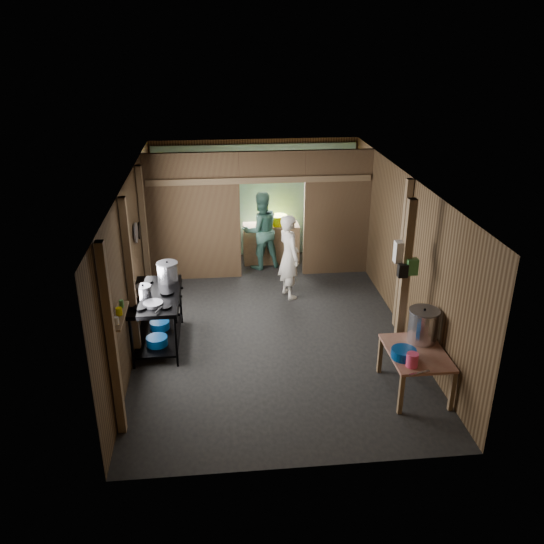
{
  "coord_description": "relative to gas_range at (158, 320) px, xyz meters",
  "views": [
    {
      "loc": [
        -0.86,
        -8.65,
        4.77
      ],
      "look_at": [
        0.0,
        -0.2,
        1.1
      ],
      "focal_mm": 37.35,
      "sensor_mm": 36.0,
      "label": 1
    }
  ],
  "objects": [
    {
      "name": "bag_green",
      "position": [
        3.8,
        -0.91,
        1.15
      ],
      "size": [
        0.16,
        0.12,
        0.24
      ],
      "primitive_type": "cube",
      "color": "#428A42",
      "rests_on": "post_free"
    },
    {
      "name": "jar_white",
      "position": [
        -0.27,
        -1.9,
        1.01
      ],
      "size": [
        0.07,
        0.07,
        0.1
      ],
      "primitive_type": "cylinder",
      "color": "silver",
      "rests_on": "wall_shelf"
    },
    {
      "name": "yellow_tub",
      "position": [
        2.35,
        3.4,
        0.5
      ],
      "size": [
        0.38,
        0.38,
        0.21
      ],
      "primitive_type": "cylinder",
      "color": "#E7DC00",
      "rests_on": "back_counter"
    },
    {
      "name": "post_left_b",
      "position": [
        -0.3,
        -0.35,
        0.85
      ],
      "size": [
        0.1,
        0.12,
        2.6
      ],
      "primitive_type": "cube",
      "color": "olive",
      "rests_on": "floor"
    },
    {
      "name": "back_counter",
      "position": [
        2.18,
        3.4,
        -0.03
      ],
      "size": [
        1.2,
        0.5,
        0.85
      ],
      "primitive_type": "cube",
      "color": "olive",
      "rests_on": "floor"
    },
    {
      "name": "floor",
      "position": [
        1.88,
        0.45,
        -0.45
      ],
      "size": [
        4.5,
        7.0,
        0.0
      ],
      "primitive_type": "cube",
      "color": "black",
      "rests_on": "ground"
    },
    {
      "name": "partition_header",
      "position": [
        2.13,
        2.65,
        1.85
      ],
      "size": [
        1.3,
        0.1,
        0.6
      ],
      "primitive_type": "cube",
      "color": "brown",
      "rests_on": "wall_back"
    },
    {
      "name": "blue_tub_front",
      "position": [
        0.0,
        -0.32,
        -0.21
      ],
      "size": [
        0.33,
        0.33,
        0.14
      ],
      "primitive_type": "cylinder",
      "color": "navy",
      "rests_on": "gas_range"
    },
    {
      "name": "post_free",
      "position": [
        3.73,
        -0.85,
        0.85
      ],
      "size": [
        0.12,
        0.12,
        2.6
      ],
      "primitive_type": "cube",
      "color": "olive",
      "rests_on": "floor"
    },
    {
      "name": "wall_shelf",
      "position": [
        -0.27,
        -1.65,
        0.95
      ],
      "size": [
        0.14,
        0.8,
        0.03
      ],
      "primitive_type": "cube",
      "color": "olive",
      "rests_on": "wall_left"
    },
    {
      "name": "pink_bucket",
      "position": [
        3.52,
        -2.03,
        0.28
      ],
      "size": [
        0.17,
        0.17,
        0.19
      ],
      "primitive_type": "cylinder",
      "rotation": [
        0.0,
        0.0,
        0.08
      ],
      "color": "#F04270",
      "rests_on": "prep_table"
    },
    {
      "name": "jar_yellow",
      "position": [
        -0.27,
        -1.65,
        1.01
      ],
      "size": [
        0.08,
        0.08,
        0.1
      ],
      "primitive_type": "cylinder",
      "color": "#E7DC00",
      "rests_on": "wall_shelf"
    },
    {
      "name": "pan_lid_small",
      "position": [
        -0.33,
        1.25,
        1.1
      ],
      "size": [
        0.03,
        0.3,
        0.3
      ],
      "primitive_type": "cylinder",
      "rotation": [
        0.0,
        1.57,
        0.0
      ],
      "color": "black",
      "rests_on": "wall_left"
    },
    {
      "name": "cook",
      "position": [
        2.34,
        1.6,
        0.37
      ],
      "size": [
        0.56,
        0.69,
        1.64
      ],
      "primitive_type": "imported",
      "rotation": [
        0.0,
        0.0,
        1.89
      ],
      "color": "white",
      "rests_on": "floor"
    },
    {
      "name": "gas_range",
      "position": [
        0.0,
        0.0,
        0.0
      ],
      "size": [
        0.79,
        1.53,
        0.9
      ],
      "primitive_type": null,
      "color": "black",
      "rests_on": "floor"
    },
    {
      "name": "bag_black",
      "position": [
        3.66,
        -0.93,
        1.1
      ],
      "size": [
        0.14,
        0.1,
        0.2
      ],
      "primitive_type": "cube",
      "color": "black",
      "rests_on": "post_free"
    },
    {
      "name": "pan_lid_big",
      "position": [
        -0.33,
        0.85,
        1.2
      ],
      "size": [
        0.03,
        0.34,
        0.34
      ],
      "primitive_type": "cylinder",
      "rotation": [
        0.0,
        1.57,
        0.0
      ],
      "color": "slate",
      "rests_on": "wall_left"
    },
    {
      "name": "blue_tub_back",
      "position": [
        0.0,
        0.21,
        -0.21
      ],
      "size": [
        0.32,
        0.32,
        0.13
      ],
      "primitive_type": "cylinder",
      "color": "navy",
      "rests_on": "gas_range"
    },
    {
      "name": "stove_pot_large",
      "position": [
        0.17,
        0.49,
        0.61
      ],
      "size": [
        0.36,
        0.36,
        0.35
      ],
      "primitive_type": null,
      "rotation": [
        0.0,
        0.0,
        0.02
      ],
      "color": "silver",
      "rests_on": "gas_range"
    },
    {
      "name": "stock_pot",
      "position": [
        3.88,
        -1.38,
        0.42
      ],
      "size": [
        0.51,
        0.51,
        0.51
      ],
      "primitive_type": null,
      "rotation": [
        0.0,
        0.0,
        0.18
      ],
      "color": "silver",
      "rests_on": "prep_table"
    },
    {
      "name": "post_left_a",
      "position": [
        -0.3,
        -2.15,
        0.85
      ],
      "size": [
        0.1,
        0.12,
        2.6
      ],
      "primitive_type": "cube",
      "color": "olive",
      "rests_on": "floor"
    },
    {
      "name": "cross_beam",
      "position": [
        1.88,
        2.6,
        1.6
      ],
      "size": [
        4.4,
        0.12,
        0.12
      ],
      "primitive_type": "cube",
      "color": "olive",
      "rests_on": "wall_left"
    },
    {
      "name": "worker_back",
      "position": [
        1.93,
        3.08,
        0.38
      ],
      "size": [
        0.96,
        0.84,
        1.67
      ],
      "primitive_type": "imported",
      "rotation": [
        0.0,
        0.0,
        3.43
      ],
      "color": "#407365",
      "rests_on": "floor"
    },
    {
      "name": "partition_left",
      "position": [
        0.55,
        2.65,
        0.85
      ],
      "size": [
        1.85,
        0.1,
        2.6
      ],
      "primitive_type": "cube",
      "color": "brown",
      "rests_on": "floor"
    },
    {
      "name": "partition_right",
      "position": [
        3.46,
        2.65,
        0.85
      ],
      "size": [
        1.35,
        0.1,
        2.6
      ],
      "primitive_type": "cube",
      "color": "brown",
      "rests_on": "floor"
    },
    {
      "name": "turquoise_panel",
      "position": [
        1.88,
        3.89,
        0.8
      ],
      "size": [
        4.4,
        0.06,
        2.5
      ],
      "primitive_type": "cube",
      "color": "#75A29F",
      "rests_on": "wall_back"
    },
    {
      "name": "jar_green",
      "position": [
        -0.27,
        -1.43,
        1.01
      ],
      "size": [
        0.06,
        0.06,
        0.1
      ],
      "primitive_type": "cylinder",
      "color": "#428A42",
      "rests_on": "wall_shelf"
    },
    {
      "name": "post_right",
      "position": [
        4.06,
        0.25,
        0.85
      ],
      "size": [
        0.1,
        0.12,
        2.6
      ],
      "primitive_type": "cube",
      "color": "olive",
      "rests_on": "floor"
    },
    {
      "name": "wall_left",
      "position": [
        -0.37,
        0.45,
        0.85
      ],
      "size": [
        0.0,
        7.0,
        2.6
      ],
      "primitive_type": "cube",
      "color": "brown",
      "rests_on": "ground"
    },
    {
      "name": "wall_back",
      "position": [
        1.88,
        3.95,
        0.85
      ],
      "size": [
        4.5,
        0.0,
        2.6
      ],
      "primitive_type": "cube",
      "color": "brown",
      "rests_on": "ground"
    },
    {
      "name": "wall_right",
      "position": [
        4.13,
        0.45,
        0.85
      ],
      "size": [
        0.0,
        7.0,
        2.6
      ],
      "primitive_type": "cube",
      "color": "brown",
      "rests_on": "ground"
    },
    {
      "name": "bag_white",
      "position": [
        3.68,
        -0.77,
        1.33
      ],
      "size": [
        0.22,
        0.15,
        0.32
      ],
      "primitive_type": "cube",
      "color": "silver",
      "rests_on": "post_free"
    },
    {
      "name": "stove_pot_med",
      "position": [
        -0.17,
        -0.1,
        0.54
      ],
      "size": [
        0.29,
        0.29,
        0.22
      ],
      "primitive_type": null,
      "rotation": [
        0.0,
        0.0,
        0.15
      ],
      "color": "silver",
      "rests_on": "gas_range"
    },
    {
      "name": "frying_pan",
      "position": [
        0.0,
        -0.39,
        0.48
      ],
      "size": [
        0.49,
        0.6,
        0.07
      ],
      "primitive_type": null,
      "rotation": [
        0.0,
        0.0,
        -0.42
      ],
      "color": "slate",
      "rests_on": "gas_range"
    },
    {
      "name": "knife",
      "position": [
        3.56,
        -2.19,
        0.19
      ],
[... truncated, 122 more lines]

